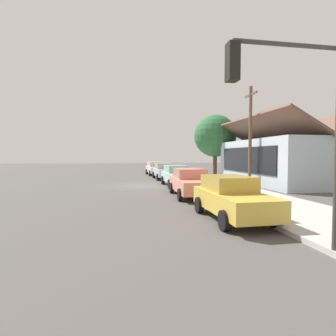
{
  "coord_description": "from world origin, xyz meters",
  "views": [
    {
      "loc": [
        21.05,
        -1.32,
        2.39
      ],
      "look_at": [
        0.51,
        2.23,
        1.38
      ],
      "focal_mm": 28.61,
      "sensor_mm": 36.0,
      "label": 1
    }
  ],
  "objects_px": {
    "car_silver": "(164,171)",
    "fire_hydrant_red": "(199,181)",
    "car_mustard": "(232,197)",
    "utility_pole_wooden": "(250,135)",
    "car_seafoam": "(177,175)",
    "car_ivory": "(156,168)",
    "traffic_light_main": "(297,106)",
    "shade_tree": "(215,136)",
    "car_coral": "(191,182)"
  },
  "relations": [
    {
      "from": "car_silver",
      "to": "car_mustard",
      "type": "distance_m",
      "value": 16.82
    },
    {
      "from": "car_ivory",
      "to": "car_seafoam",
      "type": "xyz_separation_m",
      "value": [
        11.53,
        0.21,
        -0.0
      ]
    },
    {
      "from": "car_seafoam",
      "to": "utility_pole_wooden",
      "type": "relative_size",
      "value": 0.62
    },
    {
      "from": "car_seafoam",
      "to": "car_coral",
      "type": "distance_m",
      "value": 5.22
    },
    {
      "from": "car_seafoam",
      "to": "utility_pole_wooden",
      "type": "xyz_separation_m",
      "value": [
        1.43,
        5.34,
        3.11
      ]
    },
    {
      "from": "fire_hydrant_red",
      "to": "car_ivory",
      "type": "bearing_deg",
      "value": -173.33
    },
    {
      "from": "traffic_light_main",
      "to": "fire_hydrant_red",
      "type": "height_order",
      "value": "traffic_light_main"
    },
    {
      "from": "fire_hydrant_red",
      "to": "car_coral",
      "type": "bearing_deg",
      "value": -23.99
    },
    {
      "from": "fire_hydrant_red",
      "to": "traffic_light_main",
      "type": "bearing_deg",
      "value": -7.2
    },
    {
      "from": "car_silver",
      "to": "fire_hydrant_red",
      "type": "bearing_deg",
      "value": 9.18
    },
    {
      "from": "car_seafoam",
      "to": "utility_pole_wooden",
      "type": "bearing_deg",
      "value": 73.74
    },
    {
      "from": "car_ivory",
      "to": "shade_tree",
      "type": "relative_size",
      "value": 0.69
    },
    {
      "from": "car_mustard",
      "to": "fire_hydrant_red",
      "type": "distance_m",
      "value": 9.36
    },
    {
      "from": "car_seafoam",
      "to": "shade_tree",
      "type": "relative_size",
      "value": 0.69
    },
    {
      "from": "car_silver",
      "to": "utility_pole_wooden",
      "type": "height_order",
      "value": "utility_pole_wooden"
    },
    {
      "from": "car_ivory",
      "to": "fire_hydrant_red",
      "type": "distance_m",
      "value": 13.29
    },
    {
      "from": "car_silver",
      "to": "shade_tree",
      "type": "bearing_deg",
      "value": 106.79
    },
    {
      "from": "car_silver",
      "to": "fire_hydrant_red",
      "type": "relative_size",
      "value": 6.51
    },
    {
      "from": "shade_tree",
      "to": "utility_pole_wooden",
      "type": "height_order",
      "value": "utility_pole_wooden"
    },
    {
      "from": "car_ivory",
      "to": "car_silver",
      "type": "relative_size",
      "value": 1.01
    },
    {
      "from": "car_seafoam",
      "to": "car_coral",
      "type": "relative_size",
      "value": 0.97
    },
    {
      "from": "car_silver",
      "to": "utility_pole_wooden",
      "type": "bearing_deg",
      "value": 35.1
    },
    {
      "from": "car_seafoam",
      "to": "car_coral",
      "type": "bearing_deg",
      "value": -3.92
    },
    {
      "from": "car_mustard",
      "to": "utility_pole_wooden",
      "type": "height_order",
      "value": "utility_pole_wooden"
    },
    {
      "from": "car_seafoam",
      "to": "car_mustard",
      "type": "relative_size",
      "value": 1.08
    },
    {
      "from": "car_coral",
      "to": "car_silver",
      "type": "bearing_deg",
      "value": -179.1
    },
    {
      "from": "car_ivory",
      "to": "car_coral",
      "type": "height_order",
      "value": "same"
    },
    {
      "from": "car_seafoam",
      "to": "utility_pole_wooden",
      "type": "height_order",
      "value": "utility_pole_wooden"
    },
    {
      "from": "car_seafoam",
      "to": "car_silver",
      "type": "bearing_deg",
      "value": 179.04
    },
    {
      "from": "car_silver",
      "to": "utility_pole_wooden",
      "type": "relative_size",
      "value": 0.62
    },
    {
      "from": "car_silver",
      "to": "car_ivory",
      "type": "bearing_deg",
      "value": -179.22
    },
    {
      "from": "car_ivory",
      "to": "car_coral",
      "type": "bearing_deg",
      "value": -2.36
    },
    {
      "from": "car_coral",
      "to": "fire_hydrant_red",
      "type": "relative_size",
      "value": 6.75
    },
    {
      "from": "car_silver",
      "to": "fire_hydrant_red",
      "type": "xyz_separation_m",
      "value": [
        7.58,
        1.37,
        -0.32
      ]
    },
    {
      "from": "car_seafoam",
      "to": "traffic_light_main",
      "type": "bearing_deg",
      "value": -2.49
    },
    {
      "from": "car_mustard",
      "to": "fire_hydrant_red",
      "type": "bearing_deg",
      "value": 170.0
    },
    {
      "from": "car_silver",
      "to": "car_seafoam",
      "type": "distance_m",
      "value": 5.92
    },
    {
      "from": "car_seafoam",
      "to": "traffic_light_main",
      "type": "height_order",
      "value": "traffic_light_main"
    },
    {
      "from": "utility_pole_wooden",
      "to": "fire_hydrant_red",
      "type": "distance_m",
      "value": 5.28
    },
    {
      "from": "car_coral",
      "to": "car_mustard",
      "type": "relative_size",
      "value": 1.11
    },
    {
      "from": "shade_tree",
      "to": "fire_hydrant_red",
      "type": "relative_size",
      "value": 9.58
    },
    {
      "from": "utility_pole_wooden",
      "to": "car_seafoam",
      "type": "bearing_deg",
      "value": -105.02
    },
    {
      "from": "fire_hydrant_red",
      "to": "car_mustard",
      "type": "bearing_deg",
      "value": -9.2
    },
    {
      "from": "traffic_light_main",
      "to": "car_mustard",
      "type": "bearing_deg",
      "value": 177.6
    },
    {
      "from": "car_silver",
      "to": "traffic_light_main",
      "type": "distance_m",
      "value": 20.9
    },
    {
      "from": "car_coral",
      "to": "car_ivory",
      "type": "bearing_deg",
      "value": -178.12
    },
    {
      "from": "car_ivory",
      "to": "car_coral",
      "type": "relative_size",
      "value": 0.97
    },
    {
      "from": "car_seafoam",
      "to": "fire_hydrant_red",
      "type": "xyz_separation_m",
      "value": [
        1.67,
        1.34,
        -0.32
      ]
    },
    {
      "from": "car_silver",
      "to": "shade_tree",
      "type": "relative_size",
      "value": 0.68
    },
    {
      "from": "car_mustard",
      "to": "shade_tree",
      "type": "distance_m",
      "value": 20.03
    }
  ]
}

